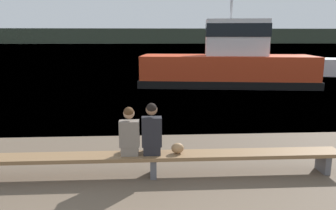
{
  "coord_description": "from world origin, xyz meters",
  "views": [
    {
      "loc": [
        0.05,
        -2.54,
        2.7
      ],
      "look_at": [
        0.59,
        6.54,
        0.8
      ],
      "focal_mm": 35.0,
      "sensor_mm": 36.0,
      "label": 1
    }
  ],
  "objects_px": {
    "person_right": "(152,131)",
    "tugboat_red": "(228,65)",
    "person_left": "(129,133)",
    "shopping_bag": "(178,148)",
    "bench_main": "(153,158)"
  },
  "relations": [
    {
      "from": "person_left",
      "to": "shopping_bag",
      "type": "xyz_separation_m",
      "value": [
        0.93,
        0.02,
        -0.32
      ]
    },
    {
      "from": "person_right",
      "to": "tugboat_red",
      "type": "xyz_separation_m",
      "value": [
        4.39,
        11.96,
        0.22
      ]
    },
    {
      "from": "bench_main",
      "to": "person_right",
      "type": "xyz_separation_m",
      "value": [
        -0.02,
        -0.0,
        0.54
      ]
    },
    {
      "from": "bench_main",
      "to": "shopping_bag",
      "type": "relative_size",
      "value": 30.53
    },
    {
      "from": "person_left",
      "to": "tugboat_red",
      "type": "height_order",
      "value": "tugboat_red"
    },
    {
      "from": "person_right",
      "to": "tugboat_red",
      "type": "relative_size",
      "value": 0.1
    },
    {
      "from": "bench_main",
      "to": "tugboat_red",
      "type": "height_order",
      "value": "tugboat_red"
    },
    {
      "from": "bench_main",
      "to": "person_right",
      "type": "bearing_deg",
      "value": -171.93
    },
    {
      "from": "person_left",
      "to": "shopping_bag",
      "type": "height_order",
      "value": "person_left"
    },
    {
      "from": "shopping_bag",
      "to": "tugboat_red",
      "type": "xyz_separation_m",
      "value": [
        3.88,
        11.94,
        0.59
      ]
    },
    {
      "from": "person_right",
      "to": "shopping_bag",
      "type": "height_order",
      "value": "person_right"
    },
    {
      "from": "person_right",
      "to": "shopping_bag",
      "type": "distance_m",
      "value": 0.62
    },
    {
      "from": "person_right",
      "to": "tugboat_red",
      "type": "height_order",
      "value": "tugboat_red"
    },
    {
      "from": "shopping_bag",
      "to": "person_left",
      "type": "bearing_deg",
      "value": -178.71
    },
    {
      "from": "person_left",
      "to": "shopping_bag",
      "type": "distance_m",
      "value": 0.99
    }
  ]
}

